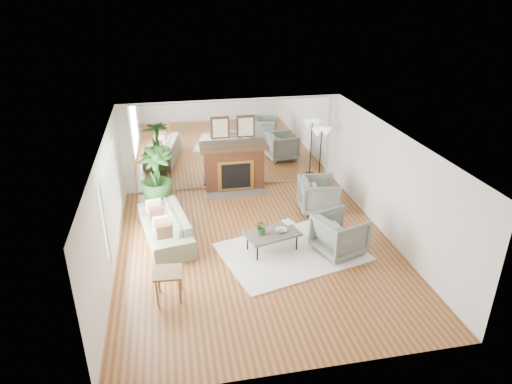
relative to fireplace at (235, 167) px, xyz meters
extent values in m
plane|color=brown|center=(0.00, -3.26, -0.66)|extent=(7.00, 7.00, 0.00)
cube|color=white|center=(-2.99, -3.26, 0.59)|extent=(0.02, 7.00, 2.50)
cube|color=white|center=(2.99, -3.26, 0.59)|extent=(0.02, 7.00, 2.50)
cube|color=white|center=(0.00, 0.23, 0.59)|extent=(6.00, 0.02, 2.50)
cube|color=silver|center=(0.00, 0.21, 0.59)|extent=(5.40, 0.04, 2.40)
cube|color=#B2E09E|center=(-2.96, -2.86, 0.69)|extent=(0.04, 2.40, 1.50)
cube|color=brown|center=(0.00, 0.02, -0.06)|extent=(1.60, 0.40, 1.20)
cube|color=gold|center=(0.00, -0.19, -0.18)|extent=(1.00, 0.04, 0.85)
cube|color=black|center=(0.00, -0.21, -0.18)|extent=(0.80, 0.04, 0.70)
cube|color=#60544B|center=(0.00, -0.33, -0.64)|extent=(1.70, 0.55, 0.03)
cube|color=#472D17|center=(0.00, 0.00, 0.56)|extent=(1.85, 0.46, 0.10)
cube|color=black|center=(-0.35, 0.17, 1.09)|extent=(0.50, 0.04, 0.60)
cube|color=black|center=(0.35, 0.17, 1.09)|extent=(0.50, 0.04, 0.60)
cube|color=white|center=(0.69, -3.53, -0.64)|extent=(3.34, 2.74, 0.03)
cube|color=#60544B|center=(0.29, -3.39, -0.23)|extent=(1.27, 0.94, 0.06)
cylinder|color=black|center=(-0.11, -3.74, -0.46)|extent=(0.03, 0.03, 0.40)
cylinder|color=black|center=(0.81, -3.49, -0.46)|extent=(0.03, 0.03, 0.40)
cylinder|color=black|center=(-0.23, -3.28, -0.46)|extent=(0.03, 0.03, 0.40)
cylinder|color=black|center=(0.68, -3.03, -0.46)|extent=(0.03, 0.03, 0.40)
imported|color=slate|center=(-1.96, -2.44, -0.33)|extent=(1.28, 2.39, 0.66)
imported|color=slate|center=(1.87, -1.71, -0.23)|extent=(1.06, 1.03, 0.86)
imported|color=slate|center=(1.69, -3.70, -0.22)|extent=(1.21, 1.20, 0.87)
cube|color=brown|center=(-1.92, -4.61, -0.10)|extent=(0.54, 0.54, 0.04)
cylinder|color=brown|center=(-2.14, -4.79, -0.39)|extent=(0.04, 0.04, 0.55)
cylinder|color=brown|center=(-1.73, -4.82, -0.39)|extent=(0.04, 0.04, 0.55)
cylinder|color=brown|center=(-2.11, -4.39, -0.39)|extent=(0.04, 0.04, 0.55)
cylinder|color=brown|center=(-1.70, -4.42, -0.39)|extent=(0.04, 0.04, 0.55)
cylinder|color=black|center=(-2.10, -1.03, -0.48)|extent=(0.50, 0.50, 0.35)
imported|color=#2E551F|center=(-2.10, -1.03, 0.32)|extent=(0.99, 0.99, 1.46)
cylinder|color=black|center=(2.38, -0.24, -0.64)|extent=(0.29, 0.29, 0.04)
cylinder|color=black|center=(2.38, -0.24, 0.16)|extent=(0.03, 0.03, 1.64)
cone|color=beige|center=(2.25, -0.24, 0.93)|extent=(0.31, 0.31, 0.23)
cone|color=beige|center=(2.50, -0.24, 0.93)|extent=(0.31, 0.31, 0.23)
imported|color=#2E551F|center=(0.06, -3.40, -0.05)|extent=(0.32, 0.29, 0.32)
imported|color=brown|center=(0.48, -3.38, -0.18)|extent=(0.26, 0.26, 0.06)
imported|color=brown|center=(0.64, -3.06, -0.19)|extent=(0.28, 0.33, 0.02)
camera|label=1|loc=(-1.68, -11.62, 4.65)|focal=32.00mm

